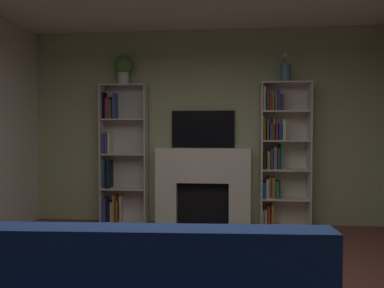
{
  "coord_description": "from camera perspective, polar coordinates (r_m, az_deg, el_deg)",
  "views": [
    {
      "loc": [
        0.36,
        -2.56,
        1.33
      ],
      "look_at": [
        0.0,
        1.15,
        1.22
      ],
      "focal_mm": 34.69,
      "sensor_mm": 36.0,
      "label": 1
    }
  ],
  "objects": [
    {
      "name": "bookshelf_right",
      "position": [
        5.38,
        13.16,
        -1.59
      ],
      "size": [
        0.68,
        0.33,
        2.03
      ],
      "color": "silver",
      "rests_on": "ground_plane"
    },
    {
      "name": "fireplace",
      "position": [
        5.39,
        1.67,
        -6.2
      ],
      "size": [
        1.46,
        0.51,
        1.11
      ],
      "color": "white",
      "rests_on": "ground_plane"
    },
    {
      "name": "potted_plant",
      "position": [
        5.58,
        -10.5,
        11.5
      ],
      "size": [
        0.28,
        0.28,
        0.43
      ],
      "color": "beige",
      "rests_on": "bookshelf_left"
    },
    {
      "name": "wall_back_accent",
      "position": [
        5.48,
        1.78,
        2.67
      ],
      "size": [
        5.23,
        0.06,
        2.84
      ],
      "primitive_type": "cube",
      "color": "#A4AE80",
      "rests_on": "ground_plane"
    },
    {
      "name": "tv",
      "position": [
        5.42,
        1.73,
        2.3
      ],
      "size": [
        0.91,
        0.06,
        0.54
      ],
      "primitive_type": "cube",
      "color": "black",
      "rests_on": "fireplace"
    },
    {
      "name": "bookshelf_left",
      "position": [
        5.59,
        -11.02,
        -2.13
      ],
      "size": [
        0.68,
        0.27,
        2.03
      ],
      "color": "beige",
      "rests_on": "ground_plane"
    },
    {
      "name": "vase_with_flowers",
      "position": [
        5.41,
        14.15,
        10.68
      ],
      "size": [
        0.14,
        0.14,
        0.41
      ],
      "color": "teal",
      "rests_on": "bookshelf_right"
    }
  ]
}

